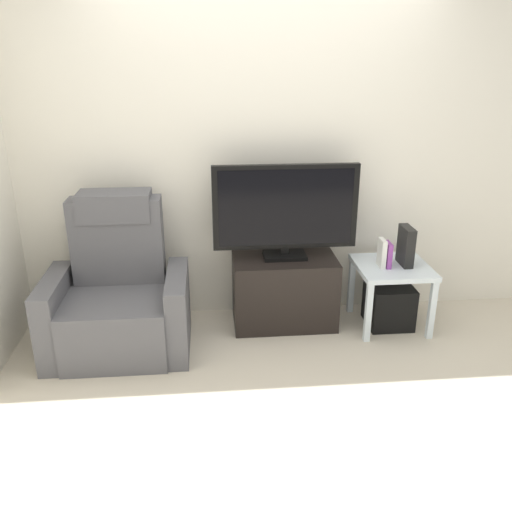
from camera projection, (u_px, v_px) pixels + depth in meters
ground_plane at (282, 385)px, 3.41m from camera, size 6.40×6.40×0.00m
wall_back at (264, 151)px, 3.99m from camera, size 6.40×0.06×2.60m
tv_stand at (284, 291)px, 4.10m from camera, size 0.78×0.45×0.54m
television at (285, 210)px, 3.89m from camera, size 1.07×0.20×0.71m
recliner_armchair at (118, 297)px, 3.76m from camera, size 0.98×0.78×1.08m
side_table at (392, 275)px, 4.03m from camera, size 0.54×0.54×0.50m
subwoofer_box at (389, 305)px, 4.12m from camera, size 0.33×0.33×0.33m
book_leftmost at (382, 253)px, 3.93m from camera, size 0.04×0.12×0.21m
book_middle at (387, 255)px, 3.94m from camera, size 0.04×0.12×0.19m
game_console at (406, 246)px, 3.96m from camera, size 0.07×0.20×0.29m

